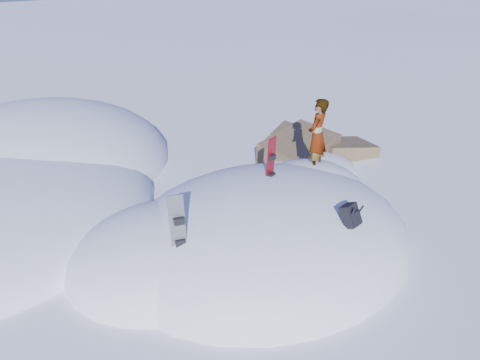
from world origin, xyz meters
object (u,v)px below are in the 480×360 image
snowboard_dark (179,234)px  backpack (351,216)px  snowboard_red (271,168)px  person (317,135)px

snowboard_dark → backpack: bearing=-12.0°
snowboard_red → person: (1.65, 0.37, 0.34)m
snowboard_red → snowboard_dark: (-2.74, -0.89, -0.34)m
backpack → person: person is taller
snowboard_red → backpack: bearing=-102.0°
backpack → snowboard_red: bearing=86.4°
snowboard_dark → person: bearing=26.8°
snowboard_red → person: person is taller
snowboard_red → snowboard_dark: size_ratio=0.95×
snowboard_dark → backpack: snowboard_dark is taller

